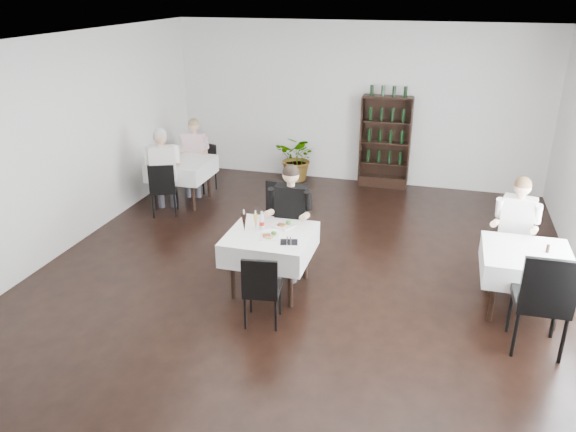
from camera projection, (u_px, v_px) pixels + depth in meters
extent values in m
plane|color=black|center=(293.00, 291.00, 7.12)|extent=(9.00, 9.00, 0.00)
plane|color=white|center=(294.00, 45.00, 5.96)|extent=(9.00, 9.00, 0.00)
plane|color=white|center=(356.00, 104.00, 10.54)|extent=(7.00, 0.00, 7.00)
plane|color=white|center=(39.00, 156.00, 7.42)|extent=(0.00, 9.00, 9.00)
cube|color=black|center=(382.00, 181.00, 10.77)|extent=(0.90, 0.28, 0.20)
cylinder|color=black|center=(233.00, 273.00, 6.82)|extent=(0.06, 0.06, 0.71)
cylinder|color=black|center=(252.00, 247.00, 7.47)|extent=(0.06, 0.06, 0.71)
cylinder|color=black|center=(291.00, 281.00, 6.64)|extent=(0.06, 0.06, 0.71)
cylinder|color=black|center=(306.00, 254.00, 7.29)|extent=(0.06, 0.06, 0.71)
cube|color=black|center=(270.00, 236.00, 6.91)|extent=(0.85, 0.85, 0.04)
cube|color=white|center=(270.00, 244.00, 6.95)|extent=(1.03, 1.03, 0.30)
cylinder|color=black|center=(156.00, 187.00, 9.66)|extent=(0.06, 0.06, 0.71)
cylinder|color=black|center=(174.00, 175.00, 10.27)|extent=(0.06, 0.06, 0.71)
cylinder|color=black|center=(193.00, 191.00, 9.49)|extent=(0.06, 0.06, 0.71)
cylinder|color=black|center=(208.00, 179.00, 10.10)|extent=(0.06, 0.06, 0.71)
cube|color=black|center=(181.00, 162.00, 9.73)|extent=(0.80, 0.80, 0.04)
cube|color=white|center=(182.00, 168.00, 9.78)|extent=(0.98, 0.98, 0.30)
cylinder|color=black|center=(493.00, 294.00, 6.35)|extent=(0.06, 0.06, 0.71)
cylinder|color=black|center=(490.00, 267.00, 6.96)|extent=(0.06, 0.06, 0.71)
cylinder|color=black|center=(558.00, 303.00, 6.18)|extent=(0.06, 0.06, 0.71)
cylinder|color=black|center=(549.00, 274.00, 6.79)|extent=(0.06, 0.06, 0.71)
cube|color=black|center=(527.00, 255.00, 6.43)|extent=(0.80, 0.80, 0.04)
cube|color=white|center=(526.00, 264.00, 6.47)|extent=(0.98, 0.98, 0.30)
imported|color=#1E501B|center=(298.00, 158.00, 10.94)|extent=(0.96, 0.88, 0.91)
cylinder|color=black|center=(257.00, 254.00, 7.49)|extent=(0.04, 0.04, 0.52)
cylinder|color=black|center=(269.00, 240.00, 7.89)|extent=(0.04, 0.04, 0.52)
cylinder|color=black|center=(290.00, 259.00, 7.36)|extent=(0.04, 0.04, 0.52)
cylinder|color=black|center=(300.00, 245.00, 7.76)|extent=(0.04, 0.04, 0.52)
cube|color=black|center=(279.00, 229.00, 7.51)|extent=(0.55, 0.55, 0.08)
cube|color=black|center=(285.00, 202.00, 7.61)|extent=(0.53, 0.08, 0.57)
cylinder|color=black|center=(280.00, 299.00, 6.54)|extent=(0.03, 0.03, 0.40)
cylinder|color=black|center=(276.00, 315.00, 6.23)|extent=(0.03, 0.03, 0.40)
cylinder|color=black|center=(251.00, 297.00, 6.58)|extent=(0.03, 0.03, 0.40)
cylinder|color=black|center=(245.00, 313.00, 6.27)|extent=(0.03, 0.03, 0.40)
cube|color=black|center=(263.00, 289.00, 6.32)|extent=(0.45, 0.45, 0.06)
cube|color=black|center=(259.00, 278.00, 6.06)|extent=(0.40, 0.10, 0.43)
cylinder|color=black|center=(190.00, 181.00, 10.46)|extent=(0.03, 0.03, 0.39)
cylinder|color=black|center=(202.00, 176.00, 10.72)|extent=(0.03, 0.03, 0.39)
cylinder|color=black|center=(203.00, 184.00, 10.28)|extent=(0.03, 0.03, 0.39)
cylinder|color=black|center=(216.00, 179.00, 10.54)|extent=(0.03, 0.03, 0.39)
cube|color=black|center=(202.00, 169.00, 10.42)|extent=(0.50, 0.50, 0.06)
cube|color=black|center=(208.00, 155.00, 10.46)|extent=(0.39, 0.17, 0.43)
cylinder|color=black|center=(177.00, 198.00, 9.60)|extent=(0.03, 0.03, 0.41)
cylinder|color=black|center=(175.00, 206.00, 9.27)|extent=(0.03, 0.03, 0.41)
cylinder|color=black|center=(156.00, 199.00, 9.57)|extent=(0.03, 0.03, 0.41)
cylinder|color=black|center=(153.00, 206.00, 9.24)|extent=(0.03, 0.03, 0.41)
cube|color=black|center=(164.00, 189.00, 9.33)|extent=(0.54, 0.54, 0.06)
cube|color=black|center=(161.00, 179.00, 9.06)|extent=(0.40, 0.19, 0.45)
cylinder|color=black|center=(492.00, 274.00, 7.06)|extent=(0.04, 0.04, 0.46)
cylinder|color=black|center=(495.00, 260.00, 7.40)|extent=(0.04, 0.04, 0.46)
cylinder|color=black|center=(525.00, 280.00, 6.91)|extent=(0.04, 0.04, 0.46)
cylinder|color=black|center=(527.00, 266.00, 7.24)|extent=(0.04, 0.04, 0.46)
cube|color=black|center=(513.00, 252.00, 7.05)|extent=(0.52, 0.52, 0.07)
cube|color=black|center=(517.00, 226.00, 7.13)|extent=(0.46, 0.12, 0.50)
cylinder|color=black|center=(555.00, 317.00, 6.09)|extent=(0.04, 0.04, 0.53)
cylinder|color=black|center=(563.00, 341.00, 5.68)|extent=(0.04, 0.04, 0.53)
cylinder|color=black|center=(510.00, 311.00, 6.19)|extent=(0.04, 0.04, 0.53)
cylinder|color=black|center=(515.00, 334.00, 5.78)|extent=(0.04, 0.04, 0.53)
cube|color=black|center=(540.00, 301.00, 5.82)|extent=(0.54, 0.54, 0.08)
cube|color=black|center=(550.00, 286.00, 5.48)|extent=(0.53, 0.07, 0.57)
cube|color=#42424A|center=(280.00, 234.00, 7.33)|extent=(0.16, 0.44, 0.14)
cylinder|color=#42424A|center=(277.00, 263.00, 7.28)|extent=(0.11, 0.11, 0.50)
cube|color=#42424A|center=(296.00, 236.00, 7.28)|extent=(0.16, 0.44, 0.14)
cylinder|color=#42424A|center=(292.00, 264.00, 7.24)|extent=(0.11, 0.11, 0.50)
cube|color=black|center=(291.00, 206.00, 7.35)|extent=(0.42, 0.24, 0.56)
cylinder|color=tan|center=(268.00, 213.00, 7.16)|extent=(0.10, 0.32, 0.16)
cylinder|color=tan|center=(305.00, 217.00, 7.06)|extent=(0.10, 0.32, 0.16)
sphere|color=tan|center=(291.00, 175.00, 7.17)|extent=(0.22, 0.22, 0.22)
sphere|color=black|center=(291.00, 173.00, 7.15)|extent=(0.22, 0.22, 0.22)
cube|color=#42424A|center=(189.00, 166.00, 10.19)|extent=(0.20, 0.42, 0.13)
cylinder|color=#42424A|center=(187.00, 185.00, 10.15)|extent=(0.10, 0.10, 0.47)
cube|color=#42424A|center=(199.00, 166.00, 10.17)|extent=(0.20, 0.42, 0.13)
cylinder|color=#42424A|center=(198.00, 185.00, 10.13)|extent=(0.10, 0.10, 0.47)
cube|color=beige|center=(195.00, 147.00, 10.23)|extent=(0.41, 0.27, 0.52)
cylinder|color=tan|center=(180.00, 151.00, 10.02)|extent=(0.12, 0.30, 0.15)
cylinder|color=tan|center=(204.00, 152.00, 9.98)|extent=(0.12, 0.30, 0.15)
sphere|color=tan|center=(194.00, 125.00, 10.05)|extent=(0.20, 0.20, 0.20)
sphere|color=olive|center=(194.00, 124.00, 10.04)|extent=(0.20, 0.20, 0.20)
cube|color=#42424A|center=(171.00, 179.00, 9.41)|extent=(0.31, 0.45, 0.14)
cylinder|color=#42424A|center=(173.00, 193.00, 9.70)|extent=(0.11, 0.11, 0.50)
cube|color=#42424A|center=(159.00, 179.00, 9.38)|extent=(0.31, 0.45, 0.14)
cylinder|color=#42424A|center=(161.00, 194.00, 9.67)|extent=(0.11, 0.11, 0.50)
cube|color=white|center=(162.00, 163.00, 9.09)|extent=(0.46, 0.37, 0.56)
cylinder|color=tan|center=(178.00, 159.00, 9.38)|extent=(0.21, 0.32, 0.16)
cylinder|color=tan|center=(149.00, 160.00, 9.32)|extent=(0.21, 0.32, 0.16)
sphere|color=tan|center=(160.00, 137.00, 8.94)|extent=(0.21, 0.21, 0.21)
sphere|color=beige|center=(160.00, 135.00, 8.93)|extent=(0.21, 0.21, 0.21)
cube|color=#42424A|center=(503.00, 245.00, 7.08)|extent=(0.23, 0.43, 0.14)
cylinder|color=#42424A|center=(497.00, 273.00, 7.06)|extent=(0.11, 0.11, 0.48)
cube|color=#42424A|center=(520.00, 248.00, 7.00)|extent=(0.23, 0.43, 0.14)
cylinder|color=#42424A|center=(514.00, 276.00, 6.97)|extent=(0.11, 0.11, 0.48)
cube|color=white|center=(518.00, 218.00, 7.07)|extent=(0.43, 0.30, 0.54)
cylinder|color=tan|center=(495.00, 223.00, 6.96)|extent=(0.14, 0.32, 0.15)
cylinder|color=tan|center=(534.00, 230.00, 6.76)|extent=(0.14, 0.32, 0.15)
sphere|color=tan|center=(523.00, 187.00, 6.89)|extent=(0.21, 0.21, 0.21)
sphere|color=brown|center=(523.00, 185.00, 6.88)|extent=(0.21, 0.21, 0.21)
cube|color=white|center=(284.00, 226.00, 7.08)|extent=(0.30, 0.30, 0.02)
cube|color=#592E19|center=(281.00, 225.00, 7.06)|extent=(0.10, 0.09, 0.02)
sphere|color=#387920|center=(289.00, 223.00, 7.08)|extent=(0.05, 0.05, 0.05)
cube|color=#9A7746|center=(284.00, 227.00, 7.02)|extent=(0.10, 0.10, 0.02)
cube|color=white|center=(269.00, 237.00, 6.78)|extent=(0.27, 0.27, 0.02)
cube|color=#592E19|center=(266.00, 235.00, 6.76)|extent=(0.11, 0.10, 0.02)
sphere|color=#387920|center=(274.00, 233.00, 6.78)|extent=(0.05, 0.05, 0.05)
cube|color=#9A7746|center=(269.00, 237.00, 6.72)|extent=(0.09, 0.07, 0.02)
cone|color=black|center=(244.00, 223.00, 6.89)|extent=(0.07, 0.07, 0.23)
cylinder|color=silver|center=(244.00, 212.00, 6.84)|extent=(0.02, 0.02, 0.06)
cone|color=gold|center=(256.00, 222.00, 6.96)|extent=(0.06, 0.06, 0.20)
cylinder|color=silver|center=(255.00, 212.00, 6.91)|extent=(0.02, 0.02, 0.05)
cylinder|color=silver|center=(262.00, 222.00, 6.96)|extent=(0.06, 0.06, 0.20)
cylinder|color=red|center=(262.00, 223.00, 6.96)|extent=(0.06, 0.06, 0.05)
cylinder|color=silver|center=(262.00, 213.00, 6.91)|extent=(0.02, 0.02, 0.05)
cube|color=black|center=(289.00, 242.00, 6.64)|extent=(0.24, 0.21, 0.01)
cylinder|color=silver|center=(287.00, 241.00, 6.64)|extent=(0.07, 0.22, 0.01)
cylinder|color=silver|center=(291.00, 241.00, 6.63)|extent=(0.08, 0.22, 0.01)
cylinder|color=black|center=(548.00, 249.00, 6.38)|extent=(0.04, 0.04, 0.10)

